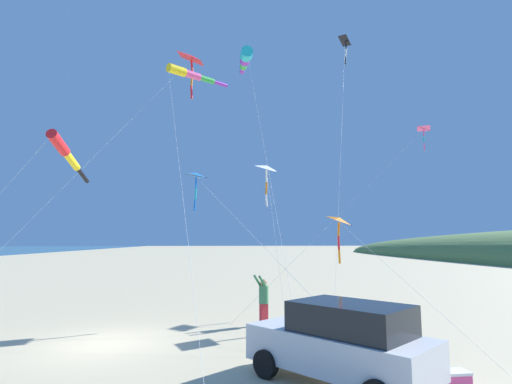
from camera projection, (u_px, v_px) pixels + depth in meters
name	position (u px, v px, depth m)	size (l,w,h in m)	color
ground_plane	(105.00, 343.00, 12.68)	(600.00, 600.00, 0.00)	#C6B58C
parked_car	(342.00, 342.00, 9.12)	(4.12, 4.52, 1.85)	silver
cooler_box	(454.00, 381.00, 8.68)	(0.62, 0.42, 0.42)	#EF4C93
person_adult_flyer	(264.00, 297.00, 15.59)	(0.69, 0.63, 1.94)	#B72833
kite_delta_small_distant	(423.00, 129.00, 23.39)	(12.26, 6.38, 10.14)	#EF4C93
kite_windsock_orange_high_right	(65.00, 153.00, 17.61)	(5.99, 4.44, 7.89)	red
kite_delta_rainbow_low_near	(192.00, 59.00, 26.39)	(10.66, 9.49, 15.88)	red
kite_delta_long_streamer_left	(346.00, 41.00, 28.21)	(5.83, 13.14, 17.96)	black
kite_delta_long_streamer_right	(197.00, 176.00, 14.30)	(5.08, 7.10, 5.80)	blue
kite_windsock_white_trailing	(245.00, 59.00, 26.95)	(0.83, 16.30, 16.11)	#1EB7C6
kite_delta_teal_far_right	(340.00, 221.00, 16.03)	(2.22, 8.30, 4.38)	orange
kite_windsock_green_low_center	(191.00, 75.00, 22.56)	(3.52, 16.87, 13.06)	yellow
kite_delta_red_high_left	(267.00, 169.00, 18.30)	(1.47, 3.77, 6.92)	white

